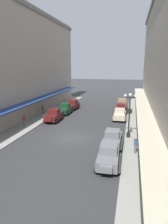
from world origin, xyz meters
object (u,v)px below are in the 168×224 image
parked_car_2 (65,109)px  parked_car_7 (73,104)px  parked_car_3 (108,155)px  parked_car_5 (121,108)px  parked_car_1 (120,114)px  lamp_post_with_clock (129,113)px  pedestrian_2 (136,145)px  pedestrian_3 (43,109)px  parked_car_0 (113,138)px  parked_car_4 (122,103)px  pedestrian_1 (24,121)px  pedestrian_0 (142,110)px  parked_car_6 (54,115)px  fire_hydrant (45,117)px

parked_car_2 → parked_car_7: 4.15m
parked_car_3 → parked_car_5: size_ratio=1.00×
parked_car_1 → lamp_post_with_clock: size_ratio=0.83×
parked_car_1 → pedestrian_2: size_ratio=2.60×
pedestrian_2 → pedestrian_3: bearing=139.6°
parked_car_0 → parked_car_7: size_ratio=0.99×
parked_car_2 → pedestrian_3: (-3.41, -1.62, 0.07)m
parked_car_0 → parked_car_4: (-0.07, 20.51, 0.00)m
pedestrian_2 → pedestrian_1: bearing=159.1°
pedestrian_0 → pedestrian_2: size_ratio=1.00×
parked_car_0 → pedestrian_2: parked_car_0 is taller
parked_car_0 → pedestrian_0: (3.49, 14.51, 0.05)m
parked_car_6 → parked_car_2: bearing=88.3°
parked_car_6 → parked_car_3: bearing=-51.9°
parked_car_0 → lamp_post_with_clock: (1.57, 2.91, 2.04)m
parked_car_3 → lamp_post_with_clock: size_ratio=0.83×
pedestrian_0 → pedestrian_3: 16.74m
parked_car_0 → parked_car_7: same height
parked_car_2 → parked_car_7: same height
parked_car_0 → pedestrian_2: bearing=-35.0°
parked_car_6 → fire_hydrant: bearing=171.2°
parked_car_3 → fire_hydrant: parked_car_3 is taller
pedestrian_2 → pedestrian_3: pedestrian_3 is taller
parked_car_0 → parked_car_7: bearing=118.6°
parked_car_3 → pedestrian_1: (-12.46, 8.41, 0.05)m
lamp_post_with_clock → fire_hydrant: bearing=157.3°
parked_car_7 → pedestrian_0: bearing=-11.5°
parked_car_2 → pedestrian_1: parked_car_2 is taller
parked_car_4 → pedestrian_2: size_ratio=2.61×
parked_car_4 → pedestrian_2: parked_car_4 is taller
parked_car_7 → pedestrian_1: (-3.06, -13.15, 0.05)m
parked_car_0 → pedestrian_1: size_ratio=2.61×
lamp_post_with_clock → pedestrian_2: lamp_post_with_clock is taller
parked_car_0 → lamp_post_with_clock: bearing=61.6°
fire_hydrant → pedestrian_3: size_ratio=0.49×
parked_car_0 → parked_car_6: same height
fire_hydrant → pedestrian_3: (-1.78, 3.13, 0.45)m
parked_car_1 → fire_hydrant: bearing=-166.3°
parked_car_2 → lamp_post_with_clock: (11.11, -10.08, 2.04)m
parked_car_5 → pedestrian_1: size_ratio=2.62×
parked_car_0 → fire_hydrant: (-11.18, 8.23, -0.38)m
parked_car_6 → pedestrian_0: parked_car_6 is taller
pedestrian_2 → fire_hydrant: bearing=143.9°
parked_car_2 → lamp_post_with_clock: lamp_post_with_clock is taller
pedestrian_1 → pedestrian_2: 15.76m
parked_car_2 → fire_hydrant: parked_car_2 is taller
pedestrian_2 → parked_car_2: bearing=129.1°
parked_car_4 → pedestrian_0: bearing=-59.3°
parked_car_5 → parked_car_2: bearing=-164.8°
parked_car_0 → parked_car_6: (-9.69, 8.00, 0.00)m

